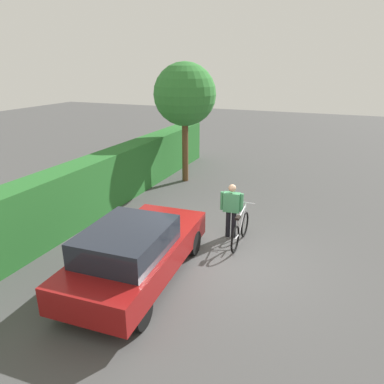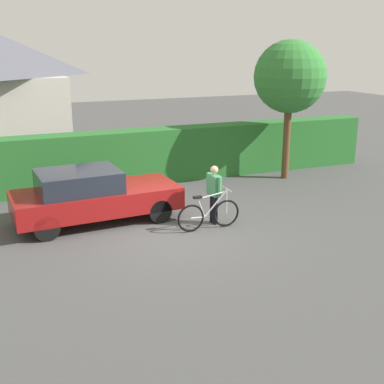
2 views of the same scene
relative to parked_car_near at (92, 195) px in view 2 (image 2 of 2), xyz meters
name	(u,v)px [view 2 (image 2 of 2)]	position (x,y,z in m)	size (l,w,h in m)	color
ground_plane	(166,234)	(1.48, -1.53, -0.73)	(60.00, 60.00, 0.00)	#464646
hedge_row	(117,159)	(1.48, 3.24, 0.16)	(18.76, 0.90, 1.79)	#266729
parked_car_near	(92,195)	(0.00, 0.00, 0.00)	(4.32, 1.99, 1.42)	maroon
bicycle	(209,214)	(2.58, -1.63, -0.34)	(1.69, 0.50, 1.01)	black
person_rider	(214,191)	(2.87, -1.29, 0.15)	(0.24, 0.63, 1.53)	black
tree_kerbside	(290,77)	(7.10, 1.93, 2.69)	(2.39, 2.39, 4.65)	brown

